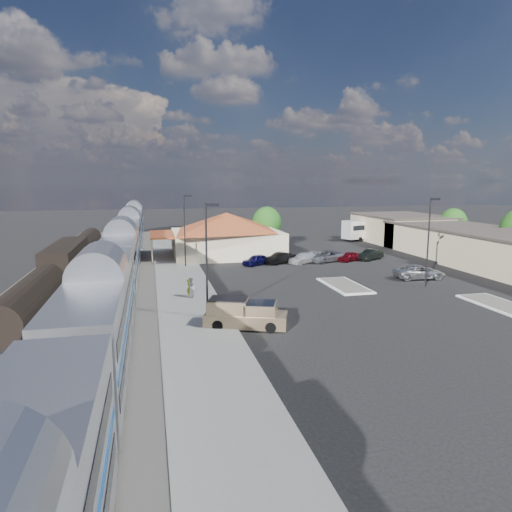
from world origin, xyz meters
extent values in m
plane|color=black|center=(0.00, 0.00, 0.00)|extent=(280.00, 280.00, 0.00)
cube|color=#4C4944|center=(-21.00, 8.00, 0.06)|extent=(16.00, 100.00, 0.12)
cube|color=gray|center=(-12.00, 6.00, 0.09)|extent=(5.50, 92.00, 0.18)
cube|color=silver|center=(-18.00, -13.79, 3.05)|extent=(3.00, 20.00, 5.00)
cube|color=black|center=(-18.00, -13.79, 0.30)|extent=(2.20, 16.00, 0.60)
cube|color=silver|center=(-18.00, 7.21, 3.05)|extent=(3.00, 20.00, 5.00)
cube|color=black|center=(-18.00, 7.21, 0.30)|extent=(2.20, 16.00, 0.60)
cube|color=silver|center=(-18.00, 28.21, 3.05)|extent=(3.00, 20.00, 5.00)
cube|color=black|center=(-18.00, 28.21, 0.30)|extent=(2.20, 16.00, 0.60)
cube|color=silver|center=(-18.00, 49.21, 3.05)|extent=(3.00, 20.00, 5.00)
cube|color=black|center=(-18.00, 49.21, 0.30)|extent=(2.20, 16.00, 0.60)
cylinder|color=black|center=(-24.00, -4.88, 2.10)|extent=(2.80, 14.00, 2.80)
cube|color=black|center=(-24.00, -4.88, 0.30)|extent=(2.20, 12.00, 0.60)
cube|color=black|center=(-24.00, 11.12, 2.20)|extent=(2.80, 14.00, 3.60)
cube|color=black|center=(-24.00, 11.12, 0.30)|extent=(2.20, 12.00, 0.60)
cylinder|color=black|center=(-24.00, 27.12, 2.10)|extent=(2.80, 14.00, 2.80)
cube|color=black|center=(-24.00, 27.12, 0.30)|extent=(2.20, 12.00, 0.60)
cube|color=beige|center=(-4.50, 24.00, 1.80)|extent=(15.00, 12.00, 3.60)
pyramid|color=brown|center=(-4.50, 24.00, 4.90)|extent=(15.30, 12.24, 2.60)
cube|color=brown|center=(-13.60, 24.00, 3.30)|extent=(3.20, 9.60, 0.25)
cube|color=#C6B28C|center=(28.00, 18.00, 2.00)|extent=(12.00, 18.00, 4.00)
cube|color=#3F3833|center=(28.00, 18.00, 4.15)|extent=(12.40, 18.40, 0.30)
cube|color=#C6B28C|center=(28.00, 32.00, 2.25)|extent=(12.00, 16.00, 4.50)
cube|color=#3F3833|center=(28.00, 32.00, 4.65)|extent=(12.40, 16.40, 0.30)
cube|color=silver|center=(4.00, 2.00, 0.07)|extent=(3.30, 7.50, 0.15)
cube|color=#4C4944|center=(4.00, 2.00, 0.16)|extent=(2.70, 6.90, 0.10)
cube|color=silver|center=(14.00, -8.00, 0.07)|extent=(3.30, 7.50, 0.15)
cube|color=#4C4944|center=(14.00, -8.00, 0.16)|extent=(2.70, 6.90, 0.10)
cylinder|color=black|center=(-11.00, -6.00, 4.50)|extent=(0.16, 0.16, 9.00)
cube|color=black|center=(-10.50, -6.00, 8.85)|extent=(1.00, 0.25, 0.22)
cylinder|color=black|center=(-11.00, 16.00, 4.50)|extent=(0.16, 0.16, 9.00)
cube|color=black|center=(-10.50, 16.00, 8.85)|extent=(1.00, 0.25, 0.22)
cylinder|color=black|center=(12.00, 0.00, 4.50)|extent=(0.16, 0.16, 9.00)
cube|color=black|center=(12.50, 0.00, 8.85)|extent=(1.00, 0.25, 0.22)
cylinder|color=#382314|center=(34.00, 26.00, 1.28)|extent=(0.30, 0.30, 2.55)
ellipsoid|color=#1D4D16|center=(34.00, 26.00, 3.77)|extent=(4.41, 4.41, 4.87)
cylinder|color=#382314|center=(3.00, 30.00, 1.36)|extent=(0.30, 0.30, 2.73)
ellipsoid|color=#1D4D16|center=(3.00, 30.00, 4.03)|extent=(4.71, 4.71, 5.21)
cube|color=tan|center=(-8.50, -8.68, 0.60)|extent=(6.35, 4.09, 0.98)
cube|color=tan|center=(-8.50, -8.68, 1.36)|extent=(2.84, 2.72, 1.03)
cube|color=tan|center=(-8.50, -8.68, 1.46)|extent=(3.40, 2.92, 1.19)
cylinder|color=black|center=(-7.04, -10.26, 0.39)|extent=(0.84, 0.55, 0.78)
cylinder|color=black|center=(-6.37, -8.42, 0.39)|extent=(0.84, 0.55, 0.78)
cylinder|color=black|center=(-10.63, -8.94, 0.39)|extent=(0.84, 0.55, 0.78)
cylinder|color=black|center=(-9.96, -7.11, 0.39)|extent=(0.84, 0.55, 0.78)
imported|color=#AEB1B6|center=(13.47, 3.45, 0.76)|extent=(5.67, 2.99, 1.52)
cube|color=white|center=(24.00, 36.00, 2.06)|extent=(11.69, 6.05, 3.26)
cube|color=black|center=(24.00, 36.00, 2.45)|extent=(10.83, 5.80, 0.86)
cylinder|color=black|center=(28.17, 36.23, 0.43)|extent=(0.91, 0.55, 0.86)
cylinder|color=black|center=(27.45, 38.35, 0.43)|extent=(0.91, 0.55, 0.86)
cylinder|color=black|center=(21.09, 33.83, 0.43)|extent=(0.91, 0.55, 0.86)
cylinder|color=black|center=(20.37, 35.95, 0.43)|extent=(0.91, 0.55, 0.86)
imported|color=gold|center=(-11.86, 0.75, 1.00)|extent=(0.45, 0.63, 1.64)
imported|color=silver|center=(-11.72, 0.27, 1.12)|extent=(0.89, 1.04, 1.88)
imported|color=#0E0D45|center=(-2.05, 15.59, 0.68)|extent=(4.27, 3.39, 1.36)
imported|color=black|center=(1.15, 15.89, 0.73)|extent=(4.64, 3.36, 1.45)
imported|color=white|center=(4.35, 15.59, 0.68)|extent=(5.07, 3.82, 1.37)
imported|color=gray|center=(7.55, 15.89, 0.75)|extent=(5.93, 4.43, 1.50)
imported|color=maroon|center=(10.75, 15.59, 0.64)|extent=(4.05, 3.01, 1.28)
imported|color=black|center=(13.95, 15.89, 0.72)|extent=(4.53, 3.43, 1.43)
camera|label=1|loc=(-15.08, -40.19, 10.61)|focal=32.00mm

